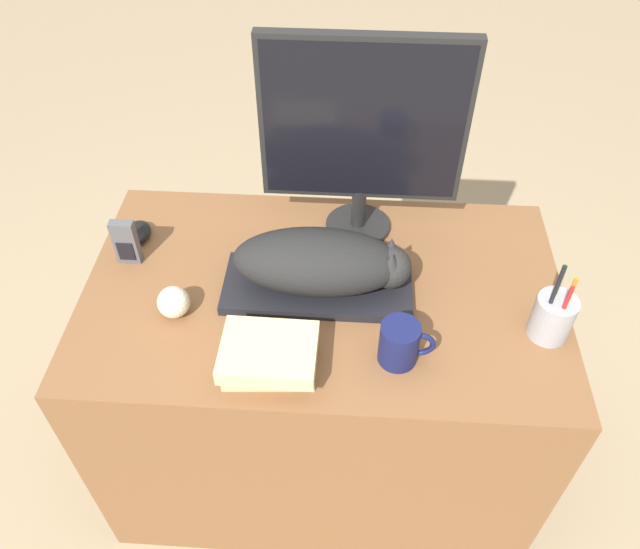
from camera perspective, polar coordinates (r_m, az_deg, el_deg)
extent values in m
cube|color=brown|center=(1.76, 0.23, -9.60)|extent=(1.13, 0.68, 0.74)
cube|color=black|center=(1.45, -0.23, -1.15)|extent=(0.44, 0.18, 0.02)
ellipsoid|color=black|center=(1.39, -0.24, 1.18)|extent=(0.38, 0.17, 0.14)
sphere|color=#262626|center=(1.40, 6.41, 0.67)|extent=(0.10, 0.10, 0.10)
cone|color=#262626|center=(1.35, 6.58, 1.33)|extent=(0.03, 0.03, 0.04)
cone|color=#262626|center=(1.39, 6.55, 2.72)|extent=(0.03, 0.03, 0.04)
cylinder|color=black|center=(1.62, 3.45, 4.47)|extent=(0.16, 0.16, 0.02)
cylinder|color=black|center=(1.58, 3.55, 6.21)|extent=(0.04, 0.04, 0.11)
cube|color=black|center=(1.44, 4.00, 13.79)|extent=(0.47, 0.03, 0.40)
cube|color=black|center=(1.43, 3.99, 13.60)|extent=(0.45, 0.01, 0.38)
ellipsoid|color=black|center=(1.65, -16.40, 3.70)|extent=(0.07, 0.09, 0.03)
cylinder|color=#141947|center=(1.31, 7.22, -6.26)|extent=(0.08, 0.08, 0.10)
torus|color=#141947|center=(1.31, 9.05, -6.32)|extent=(0.07, 0.01, 0.07)
cylinder|color=#939399|center=(1.43, 20.49, -3.68)|extent=(0.09, 0.09, 0.11)
cylinder|color=orange|center=(1.40, 21.71, -2.13)|extent=(0.01, 0.01, 0.13)
cylinder|color=#338C38|center=(1.39, 20.77, -1.39)|extent=(0.01, 0.01, 0.15)
cylinder|color=black|center=(1.37, 20.56, -1.81)|extent=(0.01, 0.01, 0.17)
cylinder|color=#B21E1E|center=(1.38, 21.41, -2.86)|extent=(0.01, 0.01, 0.13)
sphere|color=beige|center=(1.43, -13.24, -2.48)|extent=(0.07, 0.07, 0.07)
cube|color=#4C4C51|center=(1.56, -17.33, 2.85)|extent=(0.06, 0.03, 0.12)
cube|color=black|center=(1.57, -17.32, 2.02)|extent=(0.04, 0.00, 0.05)
cube|color=#C6B284|center=(1.32, -4.64, -7.58)|extent=(0.20, 0.16, 0.04)
cube|color=#C6B284|center=(1.28, -4.71, -7.10)|extent=(0.20, 0.15, 0.04)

